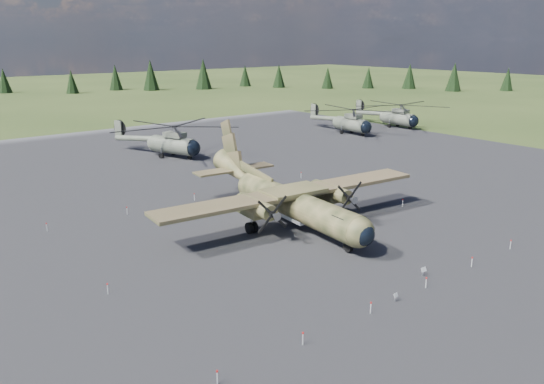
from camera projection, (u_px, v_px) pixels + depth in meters
ground at (286, 241)px, 47.56m from camera, size 500.00×500.00×0.00m
apron at (224, 214)px, 55.08m from camera, size 120.00×120.00×0.04m
transport_plane at (287, 197)px, 51.64m from camera, size 28.51×25.81×9.38m
helicopter_near at (172, 135)px, 80.33m from camera, size 25.16×25.16×4.96m
helicopter_mid at (351, 116)px, 100.39m from camera, size 19.85×22.86×4.84m
helicopter_far at (399, 111)px, 107.83m from camera, size 19.36×22.55×4.81m
info_placard_left at (396, 296)px, 36.52m from camera, size 0.42×0.21×0.63m
info_placard_right at (423, 270)px, 40.39m from camera, size 0.49×0.24×0.75m
barrier_fence at (282, 237)px, 47.09m from camera, size 33.12×29.62×0.85m
treeline at (241, 225)px, 37.53m from camera, size 334.45×332.98×10.96m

